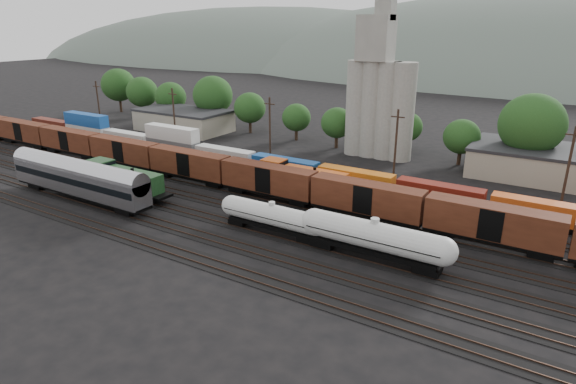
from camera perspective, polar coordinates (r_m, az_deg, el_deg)
The scene contains 14 objects.
ground at distance 66.78m, azimuth -4.04°, elevation -2.27°, with size 600.00×600.00×0.00m, color black.
tracks at distance 66.76m, azimuth -4.05°, elevation -2.23°, with size 180.00×33.20×0.20m.
green_locomotive at distance 76.51m, azimuth -19.31°, elevation 1.55°, with size 17.06×3.01×4.51m.
tank_car_a at distance 58.73m, azimuth -1.91°, elevation -2.87°, with size 14.99×2.68×3.93m.
tank_car_b at distance 52.97m, azimuth 10.15°, elevation -5.29°, with size 17.77×3.18×4.66m.
passenger_coach at distance 75.56m, azimuth -23.64°, elevation 1.65°, with size 26.55×3.27×6.03m.
orange_locomotive at distance 73.27m, azimuth 1.15°, elevation 1.82°, with size 17.23×2.87×4.31m.
boxcar_string at distance 66.28m, azimuth 3.17°, elevation 0.46°, with size 184.40×2.90×4.20m.
container_wall at distance 72.22m, azimuth 12.52°, elevation 1.06°, with size 184.07×2.60×5.80m.
grain_silo at distance 93.31m, azimuth 10.72°, elevation 10.87°, with size 13.40×5.00×29.00m.
industrial_sheds at distance 93.14m, azimuth 12.13°, elevation 5.29°, with size 119.38×17.26×5.10m.
tree_band at distance 99.72m, azimuth 8.12°, elevation 9.09°, with size 166.97×20.01×13.70m.
utility_poles at distance 82.95m, azimuth 4.79°, elevation 6.54°, with size 122.20×0.36×12.00m.
distant_hills at distance 313.66m, azimuth 29.47°, elevation 8.69°, with size 860.00×286.00×130.00m.
Camera 1 is at (36.59, -50.12, 24.66)m, focal length 30.00 mm.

